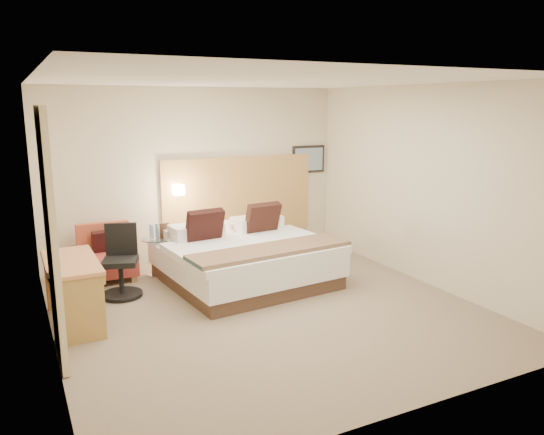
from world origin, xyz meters
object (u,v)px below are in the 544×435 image
bed (244,258)px  lounge_chair (107,258)px  desk (74,274)px  desk_chair (121,267)px  side_table (159,254)px

bed → lounge_chair: (-1.70, 0.98, -0.03)m
lounge_chair → desk: (-0.59, -1.48, 0.28)m
lounge_chair → desk: bearing=-111.6°
lounge_chair → desk_chair: size_ratio=0.84×
desk → desk_chair: bearing=47.4°
desk_chair → lounge_chair: bearing=93.7°
lounge_chair → desk_chair: 0.79m
bed → side_table: (-0.99, 0.82, -0.03)m
side_table → desk: desk is taller
bed → side_table: size_ratio=4.15×
side_table → desk: 1.87m
desk → bed: bearing=12.3°
lounge_chair → side_table: lounge_chair is taller
desk → desk_chair: size_ratio=1.31×
bed → desk_chair: size_ratio=2.49×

